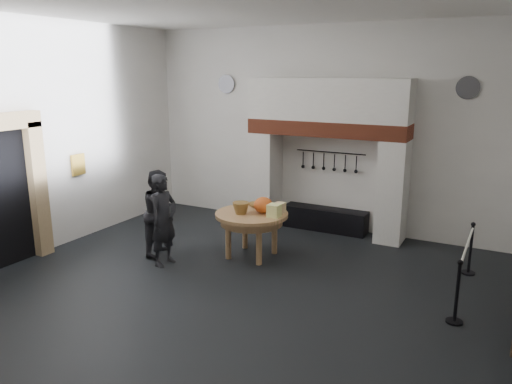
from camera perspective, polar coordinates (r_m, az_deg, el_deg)
The scene contains 27 objects.
floor at distance 8.30m, azimuth -1.19°, elevation -11.41°, with size 9.00×8.00×0.02m, color black.
ceiling at distance 7.57m, azimuth -1.37°, elevation 21.13°, with size 9.00×8.00×0.02m, color silver.
wall_back at distance 11.25m, azimuth 8.73°, elevation 7.09°, with size 9.00×0.02×4.50m, color silver.
wall_front at distance 4.64m, azimuth -26.05°, elevation -3.70°, with size 9.00×0.02×4.50m, color silver.
wall_left at distance 10.54m, azimuth -23.31°, elevation 5.68°, with size 0.02×8.00×4.50m, color silver.
chimney_pier_left at distance 11.69m, azimuth 1.11°, elevation 1.65°, with size 0.55×0.70×2.15m, color silver.
chimney_pier_right at distance 10.73m, azimuth 15.33°, elevation 0.05°, with size 0.55×0.70×2.15m, color silver.
hearth_brick_band at distance 10.91m, azimuth 8.13°, elevation 7.22°, with size 3.50×0.72×0.32m, color #9E442B.
chimney_hood at distance 10.86m, azimuth 8.24°, elevation 10.42°, with size 3.50×0.70×0.90m, color silver.
iron_range at distance 11.39m, azimuth 7.90°, elevation -3.09°, with size 1.90×0.45×0.50m, color black.
utensil_rail at distance 11.24m, azimuth 8.51°, elevation 4.52°, with size 0.02×0.02×1.60m, color black.
door_recess at distance 10.10m, azimuth -27.03°, elevation -0.80°, with size 0.04×1.10×2.50m, color black.
door_jamb_far at distance 10.42m, azimuth -23.67°, elevation 0.25°, with size 0.22×0.30×2.60m, color tan.
wall_plaque at distance 11.11m, azimuth -19.66°, elevation 2.97°, with size 0.05×0.34×0.44m, color gold.
work_table at distance 9.55m, azimuth -0.50°, elevation -2.59°, with size 1.40×1.40×0.07m, color tan.
pumpkin at distance 9.49m, azimuth 0.84°, elevation -1.49°, with size 0.36×0.36×0.31m, color #E75920.
cheese_block_big at distance 9.24m, azimuth 2.08°, elevation -2.15°, with size 0.22×0.22×0.24m, color #F5F693.
cheese_block_small at distance 9.52m, azimuth 2.76°, elevation -1.81°, with size 0.18×0.18×0.20m, color #EECE8E.
wicker_basket at distance 9.45m, azimuth -1.74°, elevation -1.85°, with size 0.32×0.32×0.22m, color olive.
bread_loaf at distance 9.86m, azimuth -0.05°, elevation -1.45°, with size 0.31×0.18×0.13m, color olive.
visitor_near at distance 9.31m, azimuth -10.53°, elevation -3.15°, with size 0.62×0.41×1.71m, color black.
visitor_far at distance 9.86m, azimuth -10.92°, elevation -2.32°, with size 0.82×0.64×1.68m, color black.
pewter_plate_back_left at distance 12.29m, azimuth -3.40°, elevation 12.22°, with size 0.44×0.44×0.03m, color #4C4C51.
pewter_plate_back_right at distance 10.57m, azimuth 23.06°, elevation 10.92°, with size 0.44×0.44×0.03m, color #4C4C51.
barrier_post_near at distance 7.75m, azimuth 21.99°, elevation -10.72°, with size 0.05×0.05×0.90m, color black.
barrier_post_far at distance 9.61m, azimuth 23.31°, elevation -6.09°, with size 0.05×0.05×0.90m, color black.
barrier_rope at distance 8.54m, azimuth 22.98°, elevation -5.66°, with size 0.04×0.04×2.00m, color white.
Camera 1 is at (3.65, -6.56, 3.53)m, focal length 35.00 mm.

